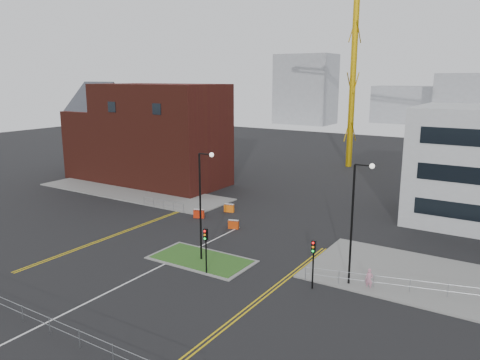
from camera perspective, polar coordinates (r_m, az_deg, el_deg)
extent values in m
plane|color=black|center=(35.54, -15.39, -12.86)|extent=(200.00, 200.00, 0.00)
cube|color=slate|center=(63.64, -13.01, -1.38)|extent=(28.00, 8.00, 0.12)
cube|color=slate|center=(38.28, 26.78, -11.81)|extent=(24.00, 10.00, 0.12)
cube|color=slate|center=(39.65, -4.74, -9.64)|extent=(8.60, 4.60, 0.08)
cube|color=#21501A|center=(39.64, -4.74, -9.62)|extent=(8.00, 4.00, 0.12)
cube|color=#4F1C13|center=(66.68, -9.64, 5.45)|extent=(18.00, 10.00, 14.00)
cube|color=black|center=(65.58, -15.36, 8.59)|extent=(1.40, 0.10, 1.40)
cube|color=black|center=(59.93, -10.12, 8.51)|extent=(1.40, 0.10, 1.40)
cube|color=#4F1C13|center=(75.43, -16.41, 4.39)|extent=(6.00, 10.00, 10.00)
cube|color=#2D3038|center=(74.94, -16.65, 8.17)|extent=(6.40, 8.49, 8.49)
cylinder|color=#CB9C0B|center=(80.66, 13.71, 14.15)|extent=(1.00, 1.00, 35.59)
cylinder|color=black|center=(38.19, -4.86, -3.43)|extent=(0.16, 0.16, 9.00)
cylinder|color=black|center=(36.86, -4.24, 3.17)|extent=(1.20, 0.10, 0.10)
sphere|color=silver|center=(36.51, -3.48, 3.09)|extent=(0.36, 0.36, 0.36)
cylinder|color=black|center=(34.47, 13.45, -5.51)|extent=(0.16, 0.16, 9.00)
cylinder|color=black|center=(33.21, 14.82, 1.76)|extent=(1.20, 0.10, 0.10)
sphere|color=silver|center=(33.03, 15.81, 1.65)|extent=(0.36, 0.36, 0.36)
cylinder|color=black|center=(36.50, -4.15, -9.16)|extent=(0.12, 0.12, 3.00)
cube|color=black|center=(35.91, -4.19, -6.64)|extent=(0.28, 0.22, 0.90)
sphere|color=red|center=(35.72, -4.32, -6.24)|extent=(0.18, 0.18, 0.18)
sphere|color=orange|center=(35.81, -4.32, -6.69)|extent=(0.18, 0.18, 0.18)
sphere|color=#0CCC33|center=(35.91, -4.31, -7.15)|extent=(0.18, 0.18, 0.18)
cylinder|color=black|center=(34.41, 8.88, -10.67)|extent=(0.12, 0.12, 3.00)
cube|color=black|center=(33.79, 8.98, -8.01)|extent=(0.28, 0.22, 0.90)
sphere|color=red|center=(33.57, 8.91, -7.60)|extent=(0.18, 0.18, 0.18)
sphere|color=orange|center=(33.67, 8.89, -8.08)|extent=(0.18, 0.18, 0.18)
sphere|color=#0CCC33|center=(33.78, 8.87, -8.56)|extent=(0.18, 0.18, 0.18)
cylinder|color=gray|center=(31.85, -23.73, -14.50)|extent=(24.00, 0.04, 0.04)
cylinder|color=gray|center=(32.07, -23.65, -15.30)|extent=(24.00, 0.04, 0.04)
cylinder|color=gray|center=(54.55, -9.36, -2.45)|extent=(6.00, 0.04, 0.04)
cylinder|color=gray|center=(54.68, -9.34, -2.96)|extent=(6.00, 0.04, 0.04)
cylinder|color=gray|center=(56.66, -11.61, -2.50)|extent=(0.05, 0.05, 1.10)
cylinder|color=gray|center=(52.79, -6.89, -3.44)|extent=(0.05, 0.05, 1.10)
cylinder|color=gray|center=(35.72, 24.07, -11.55)|extent=(19.01, 5.04, 0.04)
cylinder|color=gray|center=(35.92, 24.00, -12.28)|extent=(19.01, 5.04, 0.04)
cylinder|color=gray|center=(36.00, 8.00, -11.21)|extent=(0.05, 0.05, 1.10)
cube|color=silver|center=(36.77, -13.05, -11.83)|extent=(0.15, 30.00, 0.01)
cube|color=gold|center=(48.01, -13.87, -6.03)|extent=(0.12, 24.00, 0.01)
cube|color=gold|center=(47.81, -13.62, -6.10)|extent=(0.12, 24.00, 0.01)
cube|color=gold|center=(34.37, 3.49, -13.30)|extent=(0.12, 20.00, 0.01)
cube|color=gold|center=(34.25, 3.95, -13.41)|extent=(0.12, 20.00, 0.01)
cube|color=gray|center=(155.20, 8.00, 10.89)|extent=(18.00, 12.00, 22.00)
cube|color=gray|center=(152.03, 27.23, 8.49)|extent=(24.00, 12.00, 16.00)
cube|color=gray|center=(164.64, 21.23, 8.52)|extent=(30.00, 12.00, 12.00)
imported|color=#CD859C|center=(35.44, 15.46, -11.57)|extent=(0.58, 0.40, 1.54)
cube|color=red|center=(50.84, -5.04, -4.11)|extent=(1.21, 0.79, 0.96)
cube|color=silver|center=(50.71, -5.05, -3.64)|extent=(1.21, 0.79, 0.11)
cube|color=orange|center=(52.83, -1.34, -3.44)|extent=(1.17, 0.66, 0.93)
cube|color=silver|center=(52.71, -1.35, -3.00)|extent=(1.17, 0.66, 0.11)
cube|color=#C93B0B|center=(47.16, -0.80, -5.43)|extent=(1.12, 0.65, 0.88)
cube|color=silver|center=(47.04, -0.80, -4.97)|extent=(1.12, 0.65, 0.11)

